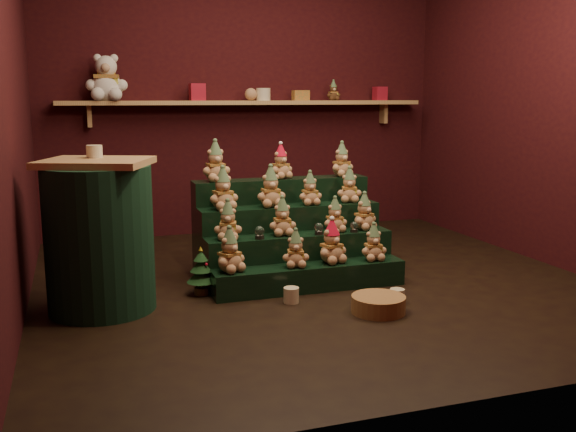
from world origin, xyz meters
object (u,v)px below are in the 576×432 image
object	(u,v)px
riser_tier_front	(310,277)
brown_bear	(333,91)
snow_globe_c	(354,227)
side_table	(100,236)
snow_globe_a	(260,232)
mini_christmas_tree	(201,271)
snow_globe_b	(319,229)
mug_right	(397,296)
white_bear	(106,72)
mug_left	(291,295)
wicker_basket	(378,304)

from	to	relation	value
riser_tier_front	brown_bear	distance (m)	2.60
riser_tier_front	snow_globe_c	bearing A→B (deg)	21.30
riser_tier_front	brown_bear	bearing A→B (deg)	63.65
side_table	snow_globe_a	bearing A→B (deg)	28.92
side_table	mini_christmas_tree	xyz separation A→B (m)	(0.66, 0.11, -0.31)
snow_globe_b	snow_globe_c	world-z (taller)	snow_globe_b
riser_tier_front	snow_globe_a	size ratio (longest dim) A/B	15.17
snow_globe_b	snow_globe_c	distance (m)	0.28
riser_tier_front	snow_globe_a	world-z (taller)	snow_globe_a
mug_right	white_bear	distance (m)	3.36
brown_bear	mini_christmas_tree	bearing A→B (deg)	-129.62
white_bear	snow_globe_b	bearing A→B (deg)	-46.54
white_bear	side_table	bearing A→B (deg)	-88.39
snow_globe_c	white_bear	bearing A→B (deg)	131.48
snow_globe_b	mini_christmas_tree	xyz separation A→B (m)	(-0.88, -0.03, -0.24)
mug_left	snow_globe_a	bearing A→B (deg)	104.53
mini_christmas_tree	mug_left	xyz separation A→B (m)	(0.53, -0.37, -0.12)
snow_globe_a	mug_left	bearing A→B (deg)	-75.47
snow_globe_a	mug_right	xyz separation A→B (m)	(0.77, -0.64, -0.36)
mug_left	wicker_basket	xyz separation A→B (m)	(0.46, -0.36, 0.00)
side_table	brown_bear	size ratio (longest dim) A/B	4.94
mini_christmas_tree	mug_left	bearing A→B (deg)	-34.80
riser_tier_front	mug_right	size ratio (longest dim) A/B	14.21
snow_globe_a	wicker_basket	world-z (taller)	snow_globe_a
mug_right	mini_christmas_tree	bearing A→B (deg)	153.01
snow_globe_b	white_bear	bearing A→B (deg)	126.20
snow_globe_b	side_table	world-z (taller)	side_table
snow_globe_c	side_table	distance (m)	1.83
mug_right	brown_bear	world-z (taller)	brown_bear
mug_right	brown_bear	distance (m)	2.88
snow_globe_b	mug_left	xyz separation A→B (m)	(-0.35, -0.40, -0.35)
brown_bear	snow_globe_a	bearing A→B (deg)	-122.10
riser_tier_front	wicker_basket	xyz separation A→B (m)	(0.24, -0.60, -0.04)
riser_tier_front	snow_globe_b	xyz separation A→B (m)	(0.13, 0.16, 0.31)
mini_christmas_tree	snow_globe_a	bearing A→B (deg)	3.53
snow_globe_c	mini_christmas_tree	xyz separation A→B (m)	(-1.16, -0.03, -0.23)
snow_globe_a	snow_globe_b	xyz separation A→B (m)	(0.45, 0.00, -0.00)
wicker_basket	riser_tier_front	bearing A→B (deg)	112.11
snow_globe_b	white_bear	xyz separation A→B (m)	(-1.35, 1.84, 1.18)
mini_christmas_tree	white_bear	world-z (taller)	white_bear
white_bear	mug_left	bearing A→B (deg)	-58.66
snow_globe_a	brown_bear	size ratio (longest dim) A/B	0.47
mug_right	wicker_basket	size ratio (longest dim) A/B	0.29
side_table	wicker_basket	world-z (taller)	side_table
wicker_basket	brown_bear	bearing A→B (deg)	73.96
snow_globe_a	mini_christmas_tree	world-z (taller)	snow_globe_a
snow_globe_b	mug_left	size ratio (longest dim) A/B	0.84
snow_globe_a	mug_left	world-z (taller)	snow_globe_a
snow_globe_b	side_table	xyz separation A→B (m)	(-1.55, -0.14, 0.08)
side_table	mug_left	bearing A→B (deg)	9.55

